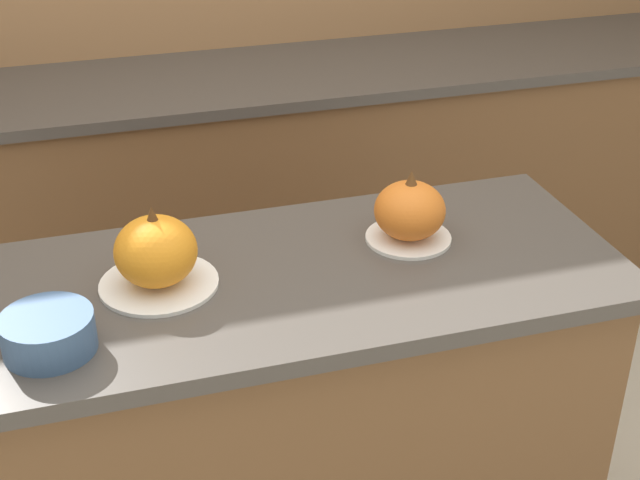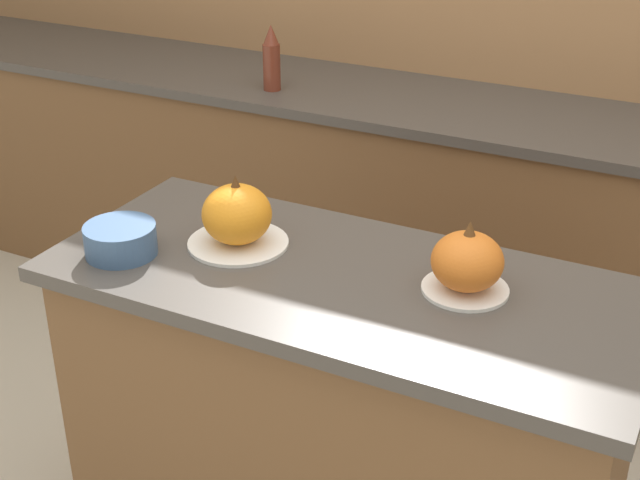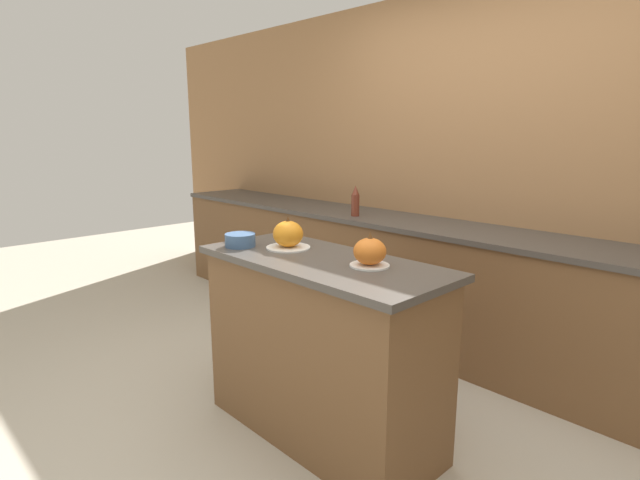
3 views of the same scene
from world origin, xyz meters
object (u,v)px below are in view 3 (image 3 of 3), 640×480
Objects in this scene: pumpkin_cake_left at (288,235)px; bottle_tall at (355,201)px; mixing_bowl at (240,240)px; pumpkin_cake_right at (370,252)px.

bottle_tall is (-0.57, 1.14, 0.01)m from pumpkin_cake_left.
mixing_bowl is (0.36, -1.30, -0.05)m from bottle_tall.
pumpkin_cake_left is 1.27m from bottle_tall.
bottle_tall is 1.46× the size of mixing_bowl.
pumpkin_cake_right is at bearing -45.39° from bottle_tall.
pumpkin_cake_right is 1.13× the size of mixing_bowl.
bottle_tall is at bearing 105.49° from mixing_bowl.
mixing_bowl is at bearing -165.49° from pumpkin_cake_right.
pumpkin_cake_right is at bearing 3.63° from pumpkin_cake_left.
pumpkin_cake_left is 1.44× the size of mixing_bowl.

